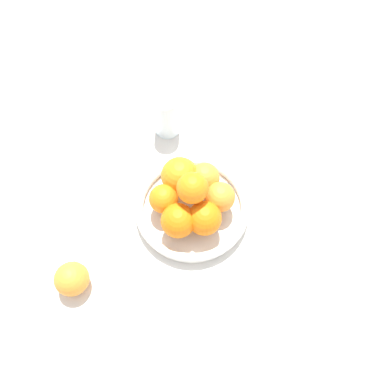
# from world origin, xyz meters

# --- Properties ---
(ground_plane) EXTENTS (4.00, 4.00, 0.00)m
(ground_plane) POSITION_xyz_m (0.00, 0.00, 0.00)
(ground_plane) COLOR silver
(fruit_bowl) EXTENTS (0.26, 0.26, 0.04)m
(fruit_bowl) POSITION_xyz_m (0.00, 0.00, 0.02)
(fruit_bowl) COLOR silver
(fruit_bowl) RESTS_ON ground_plane
(orange_pile) EXTENTS (0.19, 0.19, 0.12)m
(orange_pile) POSITION_xyz_m (-0.00, -0.00, 0.08)
(orange_pile) COLOR orange
(orange_pile) RESTS_ON fruit_bowl
(stray_orange) EXTENTS (0.07, 0.07, 0.07)m
(stray_orange) POSITION_xyz_m (0.13, -0.27, 0.04)
(stray_orange) COLOR orange
(stray_orange) RESTS_ON ground_plane
(drinking_glass) EXTENTS (0.06, 0.06, 0.12)m
(drinking_glass) POSITION_xyz_m (-0.24, -0.02, 0.06)
(drinking_glass) COLOR silver
(drinking_glass) RESTS_ON ground_plane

